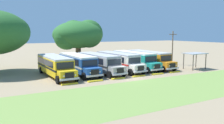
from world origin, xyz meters
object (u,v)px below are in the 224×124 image
parked_bus_slot_4 (134,59)px  parked_bus_slot_5 (149,58)px  parked_bus_slot_1 (78,63)px  utility_pole (172,47)px  broad_shade_tree (78,35)px  parked_bus_slot_3 (118,61)px  parked_bus_slot_2 (99,62)px  waiting_shelter (195,55)px  parked_bus_slot_0 (55,65)px

parked_bus_slot_4 → parked_bus_slot_5: same height
parked_bus_slot_1 → parked_bus_slot_4: bearing=87.1°
parked_bus_slot_5 → utility_pole: size_ratio=1.70×
parked_bus_slot_5 → broad_shade_tree: 16.06m
parked_bus_slot_3 → utility_pole: bearing=87.3°
parked_bus_slot_2 → parked_bus_slot_4: size_ratio=1.00×
parked_bus_slot_1 → waiting_shelter: size_ratio=3.02×
utility_pole → waiting_shelter: 5.72m
parked_bus_slot_3 → parked_bus_slot_0: bearing=-93.6°
parked_bus_slot_4 → waiting_shelter: (8.51, -5.48, 0.87)m
waiting_shelter → parked_bus_slot_2: bearing=162.0°
parked_bus_slot_2 → parked_bus_slot_5: same height
parked_bus_slot_1 → parked_bus_slot_3: bearing=84.8°
parked_bus_slot_3 → parked_bus_slot_5: same height
parked_bus_slot_4 → utility_pole: (8.84, 0.15, 1.84)m
parked_bus_slot_0 → parked_bus_slot_4: (13.59, 0.41, 0.00)m
utility_pole → parked_bus_slot_5: bearing=-176.1°
parked_bus_slot_4 → broad_shade_tree: bearing=-161.1°
parked_bus_slot_3 → utility_pole: 12.33m
parked_bus_slot_2 → waiting_shelter: parked_bus_slot_2 is taller
parked_bus_slot_4 → broad_shade_tree: size_ratio=0.98×
parked_bus_slot_1 → parked_bus_slot_5: same height
parked_bus_slot_5 → waiting_shelter: parked_bus_slot_5 is taller
parked_bus_slot_3 → broad_shade_tree: bearing=-176.8°
parked_bus_slot_2 → parked_bus_slot_3: same height
waiting_shelter → parked_bus_slot_4: bearing=147.2°
parked_bus_slot_3 → parked_bus_slot_5: size_ratio=1.01×
parked_bus_slot_5 → utility_pole: bearing=93.2°
parked_bus_slot_4 → parked_bus_slot_0: bearing=-91.1°
parked_bus_slot_2 → utility_pole: (15.71, 0.64, 1.84)m
broad_shade_tree → waiting_shelter: 23.17m
broad_shade_tree → parked_bus_slot_3: bearing=-82.2°
parked_bus_slot_2 → parked_bus_slot_0: bearing=-95.2°
parked_bus_slot_4 → broad_shade_tree: broad_shade_tree is taller
parked_bus_slot_0 → parked_bus_slot_5: 16.60m
parked_bus_slot_2 → parked_bus_slot_4: (6.87, 0.49, 0.00)m
parked_bus_slot_4 → utility_pole: utility_pole is taller
parked_bus_slot_0 → waiting_shelter: bearing=74.7°
parked_bus_slot_0 → waiting_shelter: 22.69m
parked_bus_slot_5 → waiting_shelter: (5.50, -5.23, 0.87)m
parked_bus_slot_0 → waiting_shelter: (22.10, -5.07, 0.87)m
parked_bus_slot_0 → parked_bus_slot_4: same height
parked_bus_slot_0 → parked_bus_slot_2: bearing=86.9°
parked_bus_slot_5 → parked_bus_slot_2: bearing=-89.3°
parked_bus_slot_1 → parked_bus_slot_5: size_ratio=1.00×
parked_bus_slot_1 → parked_bus_slot_0: bearing=-84.2°
parked_bus_slot_3 → broad_shade_tree: 13.94m
parked_bus_slot_3 → broad_shade_tree: (-1.81, 13.20, 4.10)m
parked_bus_slot_4 → parked_bus_slot_5: size_ratio=1.00×
parked_bus_slot_2 → parked_bus_slot_4: bearing=89.6°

